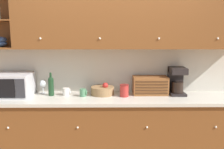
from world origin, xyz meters
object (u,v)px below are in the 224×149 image
(microwave, at_px, (11,85))
(mug_blue_second, at_px, (66,92))
(fruit_basket, at_px, (103,90))
(wine_bottle, at_px, (51,85))
(wine_glass, at_px, (43,84))
(storage_canister, at_px, (124,91))
(mug, at_px, (83,93))
(bread_box, at_px, (150,85))
(coffee_maker, at_px, (177,80))

(microwave, relative_size, mug_blue_second, 5.12)
(fruit_basket, bearing_deg, microwave, -176.68)
(wine_bottle, bearing_deg, mug_blue_second, 3.79)
(wine_glass, bearing_deg, storage_canister, -9.75)
(microwave, distance_m, storage_canister, 1.46)
(wine_glass, height_order, wine_bottle, wine_bottle)
(mug, xyz_separation_m, bread_box, (0.88, 0.11, 0.07))
(fruit_basket, height_order, bread_box, bread_box)
(coffee_maker, bearing_deg, mug_blue_second, -177.89)
(bread_box, xyz_separation_m, coffee_maker, (0.35, 0.00, 0.07))
(wine_glass, xyz_separation_m, fruit_basket, (0.81, -0.09, -0.07))
(wine_glass, height_order, coffee_maker, coffee_maker)
(wine_bottle, height_order, mug, wine_bottle)
(microwave, height_order, wine_glass, microwave)
(bread_box, bearing_deg, storage_canister, -160.79)
(mug_blue_second, xyz_separation_m, fruit_basket, (0.48, 0.03, 0.01))
(wine_glass, bearing_deg, mug, -17.12)
(bread_box, bearing_deg, mug_blue_second, -177.43)
(storage_canister, bearing_deg, bread_box, 19.21)
(microwave, height_order, storage_canister, microwave)
(microwave, xyz_separation_m, bread_box, (1.81, 0.09, -0.03))
(fruit_basket, xyz_separation_m, coffee_maker, (0.99, 0.02, 0.13))
(mug_blue_second, height_order, bread_box, bread_box)
(wine_glass, bearing_deg, bread_box, -2.59)
(mug, bearing_deg, coffee_maker, 5.18)
(microwave, height_order, fruit_basket, microwave)
(fruit_basket, bearing_deg, wine_glass, 173.96)
(mug_blue_second, bearing_deg, storage_canister, -5.47)
(fruit_basket, bearing_deg, wine_bottle, -176.41)
(wine_bottle, distance_m, mug_blue_second, 0.21)
(wine_glass, height_order, bread_box, bread_box)
(wine_glass, distance_m, coffee_maker, 1.80)
(wine_bottle, relative_size, mug, 3.09)
(mug_blue_second, xyz_separation_m, mug, (0.23, -0.06, 0.00))
(wine_glass, relative_size, storage_canister, 1.17)
(mug_blue_second, distance_m, mug, 0.24)
(microwave, xyz_separation_m, storage_canister, (1.46, -0.03, -0.07))
(mug, height_order, bread_box, bread_box)
(microwave, relative_size, fruit_basket, 1.69)
(wine_bottle, xyz_separation_m, mug_blue_second, (0.19, 0.01, -0.09))
(wine_bottle, bearing_deg, microwave, -177.05)
(wine_bottle, relative_size, mug_blue_second, 3.01)
(mug, height_order, coffee_maker, coffee_maker)
(storage_canister, xyz_separation_m, bread_box, (0.35, 0.12, 0.04))
(microwave, bearing_deg, mug, -1.18)
(coffee_maker, bearing_deg, mug, -174.82)
(microwave, height_order, coffee_maker, coffee_maker)
(microwave, bearing_deg, wine_bottle, 2.95)
(mug_blue_second, relative_size, coffee_maker, 0.28)
(microwave, xyz_separation_m, fruit_basket, (1.18, 0.07, -0.09))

